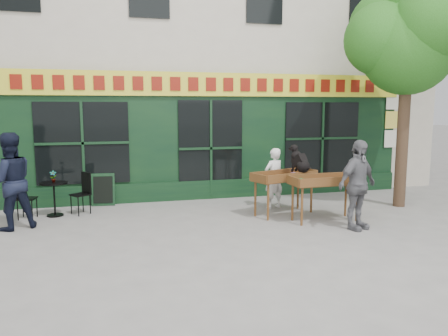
% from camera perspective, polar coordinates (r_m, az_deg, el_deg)
% --- Properties ---
extents(ground, '(80.00, 80.00, 0.00)m').
position_cam_1_polar(ground, '(9.49, 1.43, -6.84)').
color(ground, slate).
rests_on(ground, ground).
extents(building, '(14.00, 7.26, 10.00)m').
position_cam_1_polar(building, '(15.21, -5.01, 17.62)').
color(building, beige).
rests_on(building, ground).
extents(street_tree, '(3.05, 2.90, 5.60)m').
position_cam_1_polar(street_tree, '(11.58, 22.94, 15.72)').
color(street_tree, '#382619').
rests_on(street_tree, ground).
extents(book_cart_center, '(1.62, 1.09, 0.99)m').
position_cam_1_polar(book_cart_center, '(9.93, 7.87, -1.39)').
color(book_cart_center, brown).
rests_on(book_cart_center, ground).
extents(dog, '(0.52, 0.68, 0.60)m').
position_cam_1_polar(dog, '(9.96, 9.90, 1.31)').
color(dog, black).
rests_on(dog, book_cart_center).
extents(woman, '(0.62, 0.51, 1.45)m').
position_cam_1_polar(woman, '(10.54, 6.52, -1.34)').
color(woman, white).
rests_on(woman, ground).
extents(book_cart_right, '(1.52, 0.67, 0.99)m').
position_cam_1_polar(book_cart_right, '(9.53, 13.10, -1.92)').
color(book_cart_right, brown).
rests_on(book_cart_right, ground).
extents(man_right, '(1.14, 0.80, 1.79)m').
position_cam_1_polar(man_right, '(9.03, 17.01, -2.14)').
color(man_right, '#5E5E63').
rests_on(man_right, ground).
extents(bistro_table, '(0.60, 0.60, 0.76)m').
position_cam_1_polar(bistro_table, '(10.44, -21.32, -2.96)').
color(bistro_table, black).
rests_on(bistro_table, ground).
extents(bistro_chair_left, '(0.42, 0.42, 0.95)m').
position_cam_1_polar(bistro_chair_left, '(10.45, -24.85, -3.07)').
color(bistro_chair_left, black).
rests_on(bistro_chair_left, ground).
extents(bistro_chair_right, '(0.51, 0.50, 0.95)m').
position_cam_1_polar(bistro_chair_right, '(10.48, -17.87, -2.68)').
color(bistro_chair_right, black).
rests_on(bistro_chair_right, ground).
extents(potted_plant, '(0.15, 0.11, 0.27)m').
position_cam_1_polar(potted_plant, '(10.38, -21.42, -1.04)').
color(potted_plant, gray).
rests_on(potted_plant, bistro_table).
extents(man_left, '(1.16, 1.06, 1.94)m').
position_cam_1_polar(man_left, '(9.60, -26.21, -1.59)').
color(man_left, black).
rests_on(man_left, ground).
extents(chalkboard, '(0.57, 0.24, 0.79)m').
position_cam_1_polar(chalkboard, '(11.19, -15.51, -2.74)').
color(chalkboard, black).
rests_on(chalkboard, ground).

